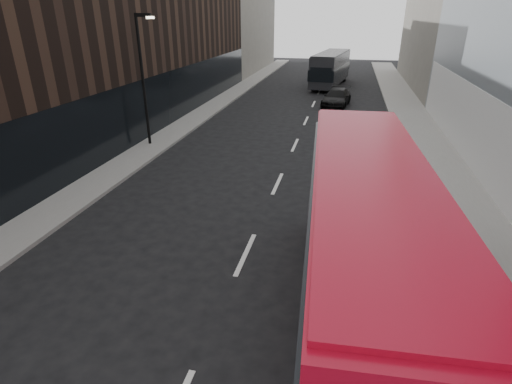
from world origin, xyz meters
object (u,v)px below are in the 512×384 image
Objects in this scene: car_c at (337,98)px; grey_bus at (331,68)px; car_a at (355,141)px; car_b at (366,134)px; red_bus at (364,245)px; street_lamp at (143,72)px.

grey_bus is at bearing 103.47° from car_c.
car_a is 12.47m from car_c.
car_b is at bearing 67.48° from car_a.
red_bus is 15.70m from car_b.
street_lamp reaches higher than car_c.
grey_bus is 2.50× the size of car_a.
car_a is 0.90× the size of car_c.
street_lamp reaches higher than grey_bus.
car_c is (-1.51, 26.19, -1.68)m from red_bus.
red_bus is 2.79× the size of car_b.
street_lamp is 17.25m from red_bus.
car_c is at bearing -76.56° from grey_bus.
street_lamp is 1.82× the size of car_b.
street_lamp is at bearing -176.14° from car_a.
street_lamp is 12.18m from car_a.
car_b is 10.82m from car_c.
car_a is at bearing 5.94° from street_lamp.
street_lamp is at bearing 129.03° from red_bus.
red_bus is at bearing -79.43° from car_c.
street_lamp is at bearing -159.90° from car_b.
car_c reaches higher than car_b.
car_a is at bearing -75.85° from car_c.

